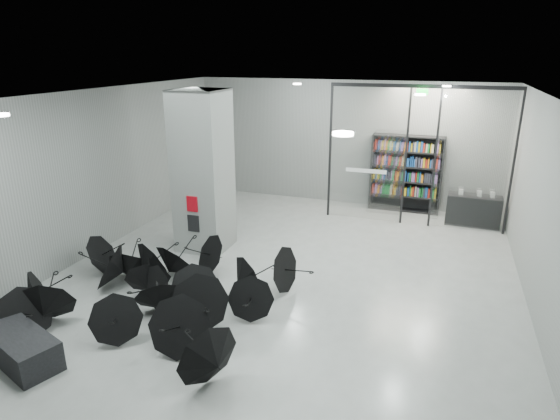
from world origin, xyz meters
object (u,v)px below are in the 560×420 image
(bench, at_px, (21,347))
(shop_counter, at_px, (473,210))
(column, at_px, (203,172))
(bookshelf, at_px, (406,174))
(umbrella_cluster, at_px, (159,294))

(bench, bearing_deg, shop_counter, 71.93)
(column, distance_m, bench, 5.64)
(bench, xyz_separation_m, shop_counter, (7.22, 9.34, 0.19))
(column, xyz_separation_m, bench, (-0.61, -5.33, -1.75))
(bench, height_order, bookshelf, bookshelf)
(bench, bearing_deg, umbrella_cluster, 81.19)
(umbrella_cluster, bearing_deg, column, 100.55)
(bookshelf, height_order, shop_counter, bookshelf)
(column, bearing_deg, shop_counter, 31.27)
(bookshelf, relative_size, umbrella_cluster, 0.44)
(column, xyz_separation_m, shop_counter, (6.60, 4.01, -1.55))
(bookshelf, xyz_separation_m, umbrella_cluster, (-3.98, -7.87, -0.89))
(umbrella_cluster, bearing_deg, shop_counter, 49.82)
(bench, height_order, shop_counter, shop_counter)
(shop_counter, height_order, umbrella_cluster, umbrella_cluster)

